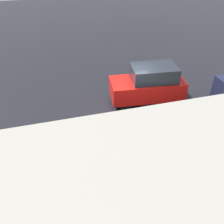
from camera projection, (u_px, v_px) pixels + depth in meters
ground_plane at (130, 112)px, 13.10m from camera, size 60.00×60.00×0.00m
kerb_strip at (165, 171)px, 9.79m from camera, size 24.00×3.20×0.04m
moving_hatchback at (149, 84)px, 13.38m from camera, size 4.07×2.13×2.06m
fire_hydrant at (70, 152)px, 10.09m from camera, size 0.42×0.31×0.80m
pedestrian at (45, 143)px, 9.70m from camera, size 0.30×0.56×1.62m
metal_railing at (216, 176)px, 8.70m from camera, size 9.95×0.04×1.05m
sign_post at (38, 164)px, 8.02m from camera, size 0.07×0.44×2.40m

